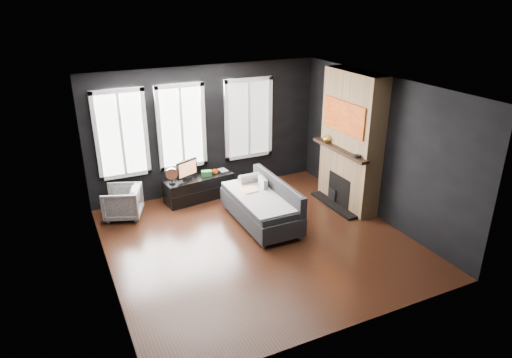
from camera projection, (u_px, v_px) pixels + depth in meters
name	position (u px, v px, depth m)	size (l,w,h in m)	color
floor	(258.00, 241.00, 8.00)	(5.00, 5.00, 0.00)	black
ceiling	(259.00, 87.00, 6.96)	(5.00, 5.00, 0.00)	white
wall_back	(207.00, 130.00, 9.57)	(5.00, 0.02, 2.70)	black
wall_left	(100.00, 197.00, 6.49)	(0.02, 5.00, 2.70)	black
wall_right	(379.00, 148.00, 8.47)	(0.02, 5.00, 2.70)	black
windows	(184.00, 83.00, 8.96)	(4.00, 0.16, 1.76)	white
fireplace	(351.00, 141.00, 8.89)	(0.70, 1.62, 2.70)	#93724C
sofa	(260.00, 203.00, 8.48)	(0.96, 1.91, 0.82)	#262629
stripe_pillow	(263.00, 186.00, 8.76)	(0.08, 0.34, 0.34)	gray
armchair	(122.00, 201.00, 8.72)	(0.67, 0.62, 0.69)	silver
media_console	(199.00, 188.00, 9.51)	(1.45, 0.45, 0.50)	black
monitor	(187.00, 168.00, 9.22)	(0.53, 0.11, 0.47)	black
desk_fan	(172.00, 176.00, 9.03)	(0.24, 0.24, 0.34)	#A8A8A8
mug	(215.00, 171.00, 9.56)	(0.12, 0.09, 0.12)	#F75E0F
book	(219.00, 166.00, 9.68)	(0.16, 0.02, 0.22)	#A9A188
storage_box	(207.00, 173.00, 9.46)	(0.21, 0.13, 0.11)	#2A7632
mantel_vase	(327.00, 138.00, 9.18)	(0.17, 0.18, 0.17)	gold
mantel_clock	(358.00, 156.00, 8.38)	(0.13, 0.13, 0.04)	black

